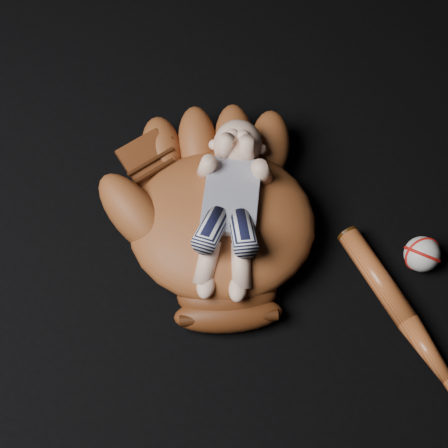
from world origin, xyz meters
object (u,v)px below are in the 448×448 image
at_px(baseball, 422,254).
at_px(newborn_baby, 230,209).
at_px(baseball_glove, 222,219).
at_px(baseball_bat, 416,333).

bearing_deg(baseball, newborn_baby, -173.91).
bearing_deg(baseball_glove, baseball_bat, -34.24).
height_order(baseball_glove, baseball, baseball_glove).
bearing_deg(baseball_bat, newborn_baby, 162.65).
distance_m(baseball_glove, baseball_bat, 0.44).
bearing_deg(baseball_bat, baseball, 92.52).
bearing_deg(baseball_bat, baseball_glove, 162.85).
xyz_separation_m(newborn_baby, baseball_bat, (0.40, -0.13, -0.12)).
height_order(newborn_baby, baseball_bat, newborn_baby).
height_order(baseball_glove, baseball_bat, baseball_glove).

